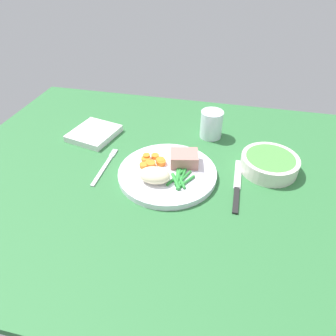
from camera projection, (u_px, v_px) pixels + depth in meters
dining_table at (168, 176)px, 80.49cm from camera, size 120.00×90.00×2.00cm
dinner_plate at (168, 173)px, 78.57cm from camera, size 25.56×25.56×1.60cm
meat_portion at (184, 159)px, 79.51cm from camera, size 8.23×7.19×3.40cm
mashed_potatoes at (155, 175)px, 73.83cm from camera, size 7.76×5.34×3.64cm
carrot_slices at (152, 161)px, 80.45cm from camera, size 6.97×6.75×1.27cm
green_beans at (179, 178)px, 75.15cm from camera, size 6.56×9.25×0.89cm
fork at (105, 167)px, 81.85cm from camera, size 1.44×16.60×0.40cm
knife at (237, 186)px, 75.56cm from camera, size 1.70×20.50×0.64cm
water_glass at (211, 126)px, 92.37cm from camera, size 6.75×6.75×8.42cm
salad_bowl at (269, 163)px, 79.61cm from camera, size 14.94×14.94×4.12cm
napkin at (94, 133)px, 93.97cm from camera, size 15.25×16.01×1.94cm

